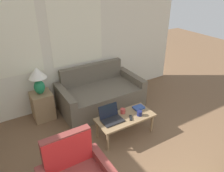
{
  "coord_description": "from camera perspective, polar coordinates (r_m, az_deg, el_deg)",
  "views": [
    {
      "loc": [
        -1.08,
        -0.22,
        2.6
      ],
      "look_at": [
        0.76,
        2.82,
        0.75
      ],
      "focal_mm": 35.0,
      "sensor_mm": 36.0,
      "label": 1
    }
  ],
  "objects": [
    {
      "name": "cup_navy",
      "position": [
        3.85,
        7.21,
        -7.09
      ],
      "size": [
        0.09,
        0.09,
        0.09
      ],
      "color": "#191E4C",
      "rests_on": "coffee_table"
    },
    {
      "name": "laptop",
      "position": [
        3.71,
        -0.25,
        -8.1
      ],
      "size": [
        0.35,
        0.29,
        0.24
      ],
      "color": "black",
      "rests_on": "coffee_table"
    },
    {
      "name": "couch",
      "position": [
        4.7,
        -3.25,
        -2.32
      ],
      "size": [
        1.72,
        0.94,
        0.86
      ],
      "color": "#665B4C",
      "rests_on": "ground_plane"
    },
    {
      "name": "table_lamp",
      "position": [
        4.23,
        -18.81,
        2.09
      ],
      "size": [
        0.33,
        0.33,
        0.53
      ],
      "color": "#1E8451",
      "rests_on": "side_table"
    },
    {
      "name": "tv_remote",
      "position": [
        3.78,
        4.92,
        -8.28
      ],
      "size": [
        0.12,
        0.15,
        0.02
      ],
      "color": "black",
      "rests_on": "coffee_table"
    },
    {
      "name": "coffee_table",
      "position": [
        3.85,
        3.49,
        -8.55
      ],
      "size": [
        1.02,
        0.47,
        0.39
      ],
      "color": "#8E704C",
      "rests_on": "ground_plane"
    },
    {
      "name": "cup_yellow",
      "position": [
        3.88,
        2.84,
        -6.52
      ],
      "size": [
        0.09,
        0.09,
        0.08
      ],
      "color": "#B23D38",
      "rests_on": "coffee_table"
    },
    {
      "name": "side_table",
      "position": [
        4.52,
        -17.65,
        -4.93
      ],
      "size": [
        0.39,
        0.39,
        0.56
      ],
      "color": "#937551",
      "rests_on": "ground_plane"
    },
    {
      "name": "book_red",
      "position": [
        4.05,
        6.96,
        -5.6
      ],
      "size": [
        0.2,
        0.15,
        0.04
      ],
      "color": "#334C8E",
      "rests_on": "coffee_table"
    },
    {
      "name": "wall_back",
      "position": [
        4.44,
        -15.94,
        9.47
      ],
      "size": [
        6.17,
        0.06,
        2.6
      ],
      "color": "silver",
      "rests_on": "ground_plane"
    }
  ]
}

